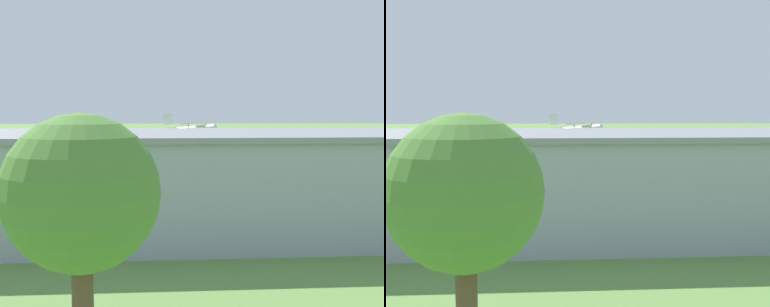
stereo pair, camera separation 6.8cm
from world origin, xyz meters
TOP-DOWN VIEW (x-y plane):
  - ground_plane at (0.00, 0.00)m, footprint 400.00×400.00m
  - hangar at (0.47, 29.73)m, footprint 37.86×14.48m
  - biplane at (0.07, 5.70)m, footprint 7.18×7.11m
  - person_by_parked_cars at (-17.23, 16.73)m, footprint 0.54×0.54m
  - person_crossing_taxiway at (15.17, 13.49)m, footprint 0.53×0.53m
  - person_near_hangar_door at (18.52, 13.10)m, footprint 0.53×0.53m
  - tree_behind_hangar_left at (5.08, 53.70)m, footprint 3.75×3.75m

SIDE VIEW (x-z plane):
  - ground_plane at x=0.00m, z-range 0.00..0.00m
  - person_crossing_taxiway at x=15.17m, z-range -0.01..1.52m
  - person_by_parked_cars at x=-17.23m, z-range 0.00..1.63m
  - person_near_hangar_door at x=18.52m, z-range 0.00..1.66m
  - hangar at x=0.47m, z-range 0.01..7.01m
  - biplane at x=0.07m, z-range 4.15..7.86m
  - tree_behind_hangar_left at x=5.08m, z-range 2.33..10.97m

